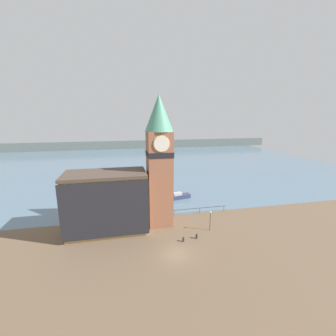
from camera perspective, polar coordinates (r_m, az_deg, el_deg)
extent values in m
plane|color=brown|center=(34.42, 2.01, -20.97)|extent=(160.00, 160.00, 0.00)
cube|color=slate|center=(102.66, -7.98, 1.96)|extent=(160.00, 120.00, 0.00)
cube|color=slate|center=(141.77, -9.25, 5.93)|extent=(180.00, 3.00, 5.00)
cube|color=#333338|center=(46.80, 8.05, -10.04)|extent=(11.29, 0.08, 0.08)
cylinder|color=#333338|center=(45.55, 1.58, -11.30)|extent=(0.07, 0.07, 1.05)
cylinder|color=#333338|center=(47.01, 8.03, -10.63)|extent=(0.07, 0.07, 1.05)
cylinder|color=#333338|center=(49.01, 14.00, -9.90)|extent=(0.07, 0.07, 1.05)
cube|color=#935B42|center=(39.69, -2.17, -2.91)|extent=(4.16, 4.16, 16.76)
cube|color=black|center=(38.70, -2.23, 3.63)|extent=(4.28, 4.28, 0.90)
cylinder|color=tan|center=(36.35, -1.67, 6.14)|extent=(2.75, 0.12, 2.75)
cylinder|color=silver|center=(36.26, -1.64, 6.13)|extent=(2.50, 0.12, 2.50)
cylinder|color=tan|center=(38.86, 0.88, 6.58)|extent=(0.12, 2.75, 2.75)
cylinder|color=silver|center=(38.88, 1.00, 6.58)|extent=(0.12, 2.50, 2.50)
cone|color=#4C9375|center=(38.21, -2.32, 13.79)|extent=(4.78, 4.78, 6.05)
cube|color=tan|center=(39.70, -15.28, -8.69)|extent=(12.88, 6.70, 9.77)
cube|color=#4C3D33|center=(38.16, -15.73, -1.49)|extent=(13.28, 7.10, 0.50)
cube|color=#232328|center=(36.39, -15.56, -10.40)|extent=(13.38, 0.30, 8.99)
cube|color=#333856|center=(54.48, 3.18, -7.23)|extent=(4.96, 2.53, 0.95)
cube|color=#B2B2B2|center=(53.85, 2.38, -6.57)|extent=(2.27, 1.53, 0.63)
cylinder|color=#2D2D33|center=(37.12, 3.93, -17.67)|extent=(0.31, 0.31, 0.64)
sphere|color=#2D2D33|center=(36.96, 3.94, -17.24)|extent=(0.33, 0.33, 0.33)
cylinder|color=#2D2D33|center=(38.12, 7.29, -16.88)|extent=(0.34, 0.34, 0.63)
sphere|color=#2D2D33|center=(37.97, 7.30, -16.47)|extent=(0.36, 0.36, 0.36)
cylinder|color=#2D2D33|center=(40.29, 10.64, -13.19)|extent=(0.10, 0.10, 3.23)
sphere|color=silver|center=(39.58, 10.74, -10.96)|extent=(0.32, 0.32, 0.32)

